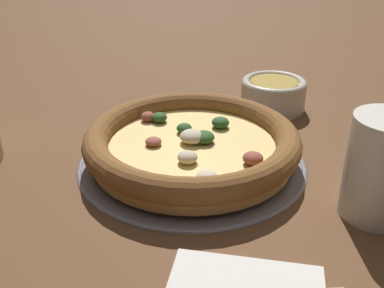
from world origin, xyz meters
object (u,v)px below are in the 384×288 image
(pizza_tray, at_px, (192,160))
(drinking_cup, at_px, (382,168))
(pizza, at_px, (192,143))
(bowl_near, at_px, (273,93))

(pizza_tray, xyz_separation_m, drinking_cup, (-0.20, 0.12, 0.05))
(pizza_tray, relative_size, pizza, 1.07)
(pizza_tray, distance_m, bowl_near, 0.23)
(drinking_cup, bearing_deg, pizza, -30.78)
(pizza, bearing_deg, drinking_cup, 149.22)
(pizza_tray, relative_size, drinking_cup, 2.61)
(bowl_near, bearing_deg, pizza, 52.38)
(pizza_tray, xyz_separation_m, pizza, (-0.00, 0.00, 0.03))
(pizza_tray, height_order, drinking_cup, drinking_cup)
(pizza_tray, bearing_deg, pizza, 128.67)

